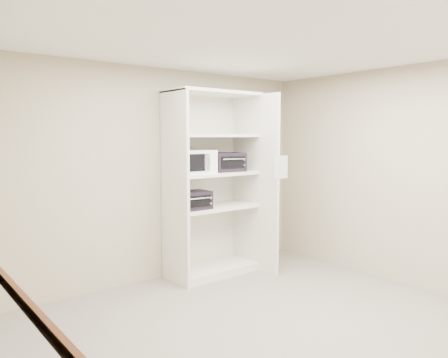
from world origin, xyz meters
TOP-DOWN VIEW (x-y plane):
  - floor at (0.00, 0.00)m, footprint 4.50×4.00m
  - ceiling at (0.00, 0.00)m, footprint 4.50×4.00m
  - wall_back at (0.00, 2.00)m, footprint 4.50×0.02m
  - wall_left at (-2.25, 0.00)m, footprint 0.02×4.00m
  - wall_right at (2.25, 0.00)m, footprint 0.02×4.00m
  - shelving_unit at (0.67, 1.70)m, footprint 1.24×0.92m
  - microwave at (0.31, 1.69)m, footprint 0.51×0.40m
  - toaster_oven_upper at (0.82, 1.66)m, footprint 0.48×0.38m
  - toaster_oven_lower at (0.26, 1.64)m, footprint 0.42×0.32m
  - paper_sign at (1.26, 1.07)m, footprint 0.23×0.01m
  - chair_rail at (-2.23, 0.00)m, footprint 0.04×3.98m

SIDE VIEW (x-z plane):
  - floor at x=0.00m, z-range -0.01..0.01m
  - chair_rail at x=-2.23m, z-range 0.86..0.94m
  - toaster_oven_lower at x=0.26m, z-range 0.92..1.15m
  - shelving_unit at x=0.67m, z-range -0.08..2.34m
  - wall_back at x=0.00m, z-range 0.00..2.70m
  - wall_left at x=-2.25m, z-range 0.00..2.70m
  - wall_right at x=2.25m, z-range 0.00..2.70m
  - paper_sign at x=1.26m, z-range 1.30..1.59m
  - toaster_oven_upper at x=0.82m, z-range 1.37..1.62m
  - microwave at x=0.31m, z-range 1.37..1.67m
  - ceiling at x=0.00m, z-range 2.70..2.71m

